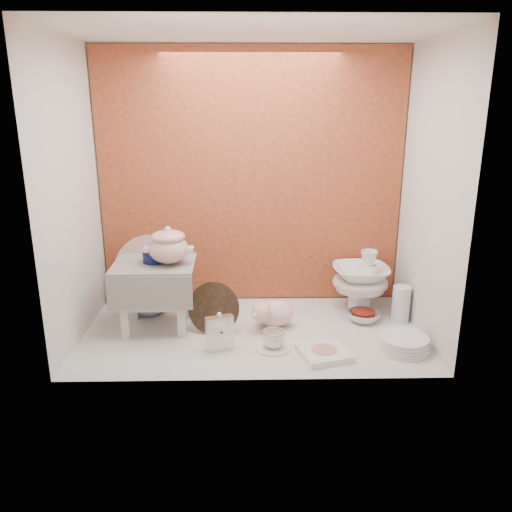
% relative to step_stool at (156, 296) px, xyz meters
% --- Properties ---
extents(ground, '(1.80, 1.80, 0.00)m').
position_rel_step_stool_xyz_m(ground, '(0.52, -0.07, -0.19)').
color(ground, silver).
rests_on(ground, ground).
extents(niche_shell, '(1.86, 1.03, 1.53)m').
position_rel_step_stool_xyz_m(niche_shell, '(0.52, 0.11, 0.74)').
color(niche_shell, '#AE5F2B').
rests_on(niche_shell, ground).
extents(step_stool, '(0.44, 0.38, 0.37)m').
position_rel_step_stool_xyz_m(step_stool, '(0.00, 0.00, 0.00)').
color(step_stool, silver).
rests_on(step_stool, ground).
extents(soup_tureen, '(0.30, 0.30, 0.21)m').
position_rel_step_stool_xyz_m(soup_tureen, '(0.09, -0.02, 0.29)').
color(soup_tureen, white).
rests_on(soup_tureen, step_stool).
extents(cobalt_bowl, '(0.17, 0.17, 0.05)m').
position_rel_step_stool_xyz_m(cobalt_bowl, '(0.01, 0.03, 0.21)').
color(cobalt_bowl, '#091144').
rests_on(cobalt_bowl, step_stool).
extents(floral_platter, '(0.44, 0.17, 0.42)m').
position_rel_step_stool_xyz_m(floral_platter, '(-0.09, 0.35, 0.03)').
color(floral_platter, silver).
rests_on(floral_platter, ground).
extents(blue_white_vase, '(0.27, 0.27, 0.28)m').
position_rel_step_stool_xyz_m(blue_white_vase, '(-0.08, 0.21, -0.05)').
color(blue_white_vase, white).
rests_on(blue_white_vase, ground).
extents(lacquer_tray, '(0.30, 0.17, 0.27)m').
position_rel_step_stool_xyz_m(lacquer_tray, '(0.31, -0.06, -0.05)').
color(lacquer_tray, black).
rests_on(lacquer_tray, ground).
extents(mantel_clock, '(0.14, 0.09, 0.20)m').
position_rel_step_stool_xyz_m(mantel_clock, '(0.36, -0.27, -0.09)').
color(mantel_clock, silver).
rests_on(mantel_clock, ground).
extents(plush_pig, '(0.31, 0.26, 0.16)m').
position_rel_step_stool_xyz_m(plush_pig, '(0.64, -0.00, -0.11)').
color(plush_pig, beige).
rests_on(plush_pig, ground).
extents(teacup_saucer, '(0.21, 0.21, 0.01)m').
position_rel_step_stool_xyz_m(teacup_saucer, '(0.62, -0.28, -0.18)').
color(teacup_saucer, white).
rests_on(teacup_saucer, ground).
extents(gold_rim_teacup, '(0.11, 0.11, 0.09)m').
position_rel_step_stool_xyz_m(gold_rim_teacup, '(0.62, -0.28, -0.13)').
color(gold_rim_teacup, white).
rests_on(gold_rim_teacup, teacup_saucer).
extents(lattice_dish, '(0.28, 0.28, 0.03)m').
position_rel_step_stool_xyz_m(lattice_dish, '(0.87, -0.35, -0.17)').
color(lattice_dish, white).
rests_on(lattice_dish, ground).
extents(dinner_plate_stack, '(0.27, 0.27, 0.07)m').
position_rel_step_stool_xyz_m(dinner_plate_stack, '(1.27, -0.30, -0.15)').
color(dinner_plate_stack, white).
rests_on(dinner_plate_stack, ground).
extents(crystal_bowl, '(0.24, 0.24, 0.06)m').
position_rel_step_stool_xyz_m(crystal_bowl, '(1.15, 0.05, -0.16)').
color(crystal_bowl, silver).
rests_on(crystal_bowl, ground).
extents(clear_glass_vase, '(0.12, 0.12, 0.20)m').
position_rel_step_stool_xyz_m(clear_glass_vase, '(1.36, 0.06, -0.08)').
color(clear_glass_vase, silver).
rests_on(clear_glass_vase, ground).
extents(porcelain_tower, '(0.38, 0.38, 0.37)m').
position_rel_step_stool_xyz_m(porcelain_tower, '(1.16, 0.22, 0.00)').
color(porcelain_tower, white).
rests_on(porcelain_tower, ground).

